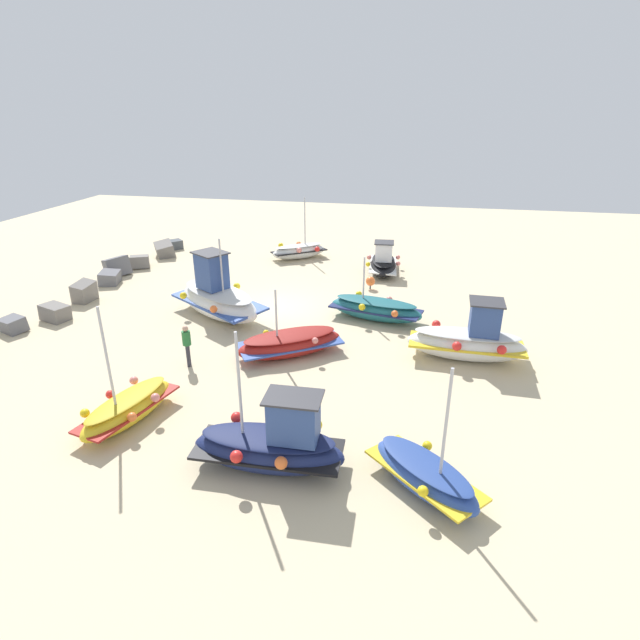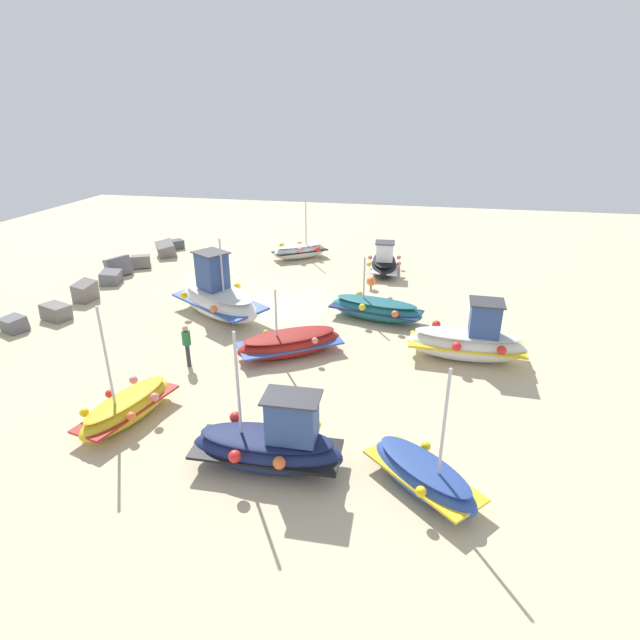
{
  "view_description": "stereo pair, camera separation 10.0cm",
  "coord_description": "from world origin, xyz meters",
  "px_view_note": "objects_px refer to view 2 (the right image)",
  "views": [
    {
      "loc": [
        -22.16,
        -6.57,
        9.16
      ],
      "look_at": [
        -3.31,
        -2.82,
        0.9
      ],
      "focal_mm": 28.15,
      "sensor_mm": 36.0,
      "label": 1
    },
    {
      "loc": [
        -22.14,
        -6.67,
        9.16
      ],
      "look_at": [
        -3.31,
        -2.82,
        0.9
      ],
      "focal_mm": 28.15,
      "sensor_mm": 36.0,
      "label": 2
    }
  ],
  "objects_px": {
    "fishing_boat_0": "(376,309)",
    "fishing_boat_8": "(271,444)",
    "fishing_boat_6": "(384,263)",
    "person_walking": "(187,343)",
    "fishing_boat_3": "(218,297)",
    "fishing_boat_4": "(423,474)",
    "fishing_boat_2": "(300,251)",
    "mooring_buoy_1": "(381,252)",
    "mooring_buoy_0": "(371,281)",
    "fishing_boat_5": "(469,341)",
    "fishing_boat_7": "(127,407)",
    "fishing_boat_1": "(290,343)"
  },
  "relations": [
    {
      "from": "fishing_boat_1",
      "to": "mooring_buoy_1",
      "type": "distance_m",
      "value": 14.56
    },
    {
      "from": "fishing_boat_2",
      "to": "fishing_boat_0",
      "type": "bearing_deg",
      "value": 86.14
    },
    {
      "from": "fishing_boat_2",
      "to": "fishing_boat_8",
      "type": "relative_size",
      "value": 0.93
    },
    {
      "from": "fishing_boat_3",
      "to": "mooring_buoy_1",
      "type": "height_order",
      "value": "fishing_boat_3"
    },
    {
      "from": "fishing_boat_0",
      "to": "fishing_boat_2",
      "type": "height_order",
      "value": "fishing_boat_2"
    },
    {
      "from": "mooring_buoy_1",
      "to": "fishing_boat_0",
      "type": "bearing_deg",
      "value": -175.99
    },
    {
      "from": "fishing_boat_2",
      "to": "mooring_buoy_0",
      "type": "distance_m",
      "value": 7.14
    },
    {
      "from": "fishing_boat_0",
      "to": "fishing_boat_6",
      "type": "bearing_deg",
      "value": 105.21
    },
    {
      "from": "fishing_boat_5",
      "to": "person_walking",
      "type": "xyz_separation_m",
      "value": [
        -2.65,
        10.42,
        0.17
      ]
    },
    {
      "from": "fishing_boat_5",
      "to": "fishing_boat_6",
      "type": "relative_size",
      "value": 1.19
    },
    {
      "from": "fishing_boat_0",
      "to": "fishing_boat_2",
      "type": "bearing_deg",
      "value": 135.92
    },
    {
      "from": "mooring_buoy_0",
      "to": "fishing_boat_3",
      "type": "bearing_deg",
      "value": 127.74
    },
    {
      "from": "fishing_boat_7",
      "to": "person_walking",
      "type": "relative_size",
      "value": 2.44
    },
    {
      "from": "fishing_boat_3",
      "to": "fishing_boat_6",
      "type": "bearing_deg",
      "value": -98.27
    },
    {
      "from": "fishing_boat_1",
      "to": "fishing_boat_7",
      "type": "bearing_deg",
      "value": -158.52
    },
    {
      "from": "fishing_boat_2",
      "to": "fishing_boat_4",
      "type": "height_order",
      "value": "fishing_boat_2"
    },
    {
      "from": "fishing_boat_2",
      "to": "fishing_boat_7",
      "type": "height_order",
      "value": "fishing_boat_7"
    },
    {
      "from": "fishing_boat_1",
      "to": "person_walking",
      "type": "relative_size",
      "value": 2.62
    },
    {
      "from": "fishing_boat_0",
      "to": "fishing_boat_3",
      "type": "bearing_deg",
      "value": -158.96
    },
    {
      "from": "fishing_boat_2",
      "to": "fishing_boat_8",
      "type": "bearing_deg",
      "value": 65.01
    },
    {
      "from": "fishing_boat_0",
      "to": "fishing_boat_7",
      "type": "bearing_deg",
      "value": -111.8
    },
    {
      "from": "fishing_boat_0",
      "to": "fishing_boat_2",
      "type": "distance_m",
      "value": 10.78
    },
    {
      "from": "person_walking",
      "to": "fishing_boat_5",
      "type": "bearing_deg",
      "value": -6.47
    },
    {
      "from": "fishing_boat_8",
      "to": "mooring_buoy_0",
      "type": "xyz_separation_m",
      "value": [
        14.98,
        -1.1,
        -0.31
      ]
    },
    {
      "from": "fishing_boat_6",
      "to": "person_walking",
      "type": "relative_size",
      "value": 2.32
    },
    {
      "from": "fishing_boat_6",
      "to": "fishing_boat_7",
      "type": "distance_m",
      "value": 18.02
    },
    {
      "from": "fishing_boat_4",
      "to": "fishing_boat_6",
      "type": "relative_size",
      "value": 0.98
    },
    {
      "from": "fishing_boat_0",
      "to": "fishing_boat_5",
      "type": "bearing_deg",
      "value": -26.26
    },
    {
      "from": "fishing_boat_3",
      "to": "fishing_boat_6",
      "type": "xyz_separation_m",
      "value": [
        8.12,
        -7.05,
        -0.3
      ]
    },
    {
      "from": "fishing_boat_3",
      "to": "fishing_boat_4",
      "type": "bearing_deg",
      "value": 166.64
    },
    {
      "from": "fishing_boat_3",
      "to": "mooring_buoy_0",
      "type": "relative_size",
      "value": 7.85
    },
    {
      "from": "fishing_boat_1",
      "to": "fishing_boat_5",
      "type": "distance_m",
      "value": 6.94
    },
    {
      "from": "mooring_buoy_1",
      "to": "fishing_boat_4",
      "type": "bearing_deg",
      "value": -171.87
    },
    {
      "from": "fishing_boat_6",
      "to": "person_walking",
      "type": "height_order",
      "value": "fishing_boat_6"
    },
    {
      "from": "fishing_boat_4",
      "to": "fishing_boat_5",
      "type": "height_order",
      "value": "fishing_boat_4"
    },
    {
      "from": "fishing_boat_0",
      "to": "fishing_boat_8",
      "type": "relative_size",
      "value": 1.08
    },
    {
      "from": "fishing_boat_6",
      "to": "fishing_boat_8",
      "type": "height_order",
      "value": "fishing_boat_8"
    },
    {
      "from": "fishing_boat_1",
      "to": "fishing_boat_8",
      "type": "relative_size",
      "value": 1.03
    },
    {
      "from": "fishing_boat_8",
      "to": "fishing_boat_5",
      "type": "bearing_deg",
      "value": 52.39
    },
    {
      "from": "fishing_boat_7",
      "to": "mooring_buoy_0",
      "type": "height_order",
      "value": "fishing_boat_7"
    },
    {
      "from": "fishing_boat_1",
      "to": "fishing_boat_7",
      "type": "height_order",
      "value": "fishing_boat_7"
    },
    {
      "from": "mooring_buoy_1",
      "to": "fishing_boat_1",
      "type": "bearing_deg",
      "value": 171.07
    },
    {
      "from": "fishing_boat_1",
      "to": "fishing_boat_6",
      "type": "height_order",
      "value": "fishing_boat_1"
    },
    {
      "from": "fishing_boat_5",
      "to": "mooring_buoy_0",
      "type": "height_order",
      "value": "fishing_boat_5"
    },
    {
      "from": "fishing_boat_3",
      "to": "fishing_boat_4",
      "type": "height_order",
      "value": "fishing_boat_3"
    },
    {
      "from": "fishing_boat_3",
      "to": "fishing_boat_5",
      "type": "relative_size",
      "value": 1.19
    },
    {
      "from": "fishing_boat_4",
      "to": "mooring_buoy_1",
      "type": "bearing_deg",
      "value": -39.88
    },
    {
      "from": "fishing_boat_7",
      "to": "fishing_boat_1",
      "type": "bearing_deg",
      "value": -20.38
    },
    {
      "from": "fishing_boat_0",
      "to": "fishing_boat_3",
      "type": "relative_size",
      "value": 0.84
    },
    {
      "from": "fishing_boat_3",
      "to": "fishing_boat_5",
      "type": "bearing_deg",
      "value": -158.61
    }
  ]
}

